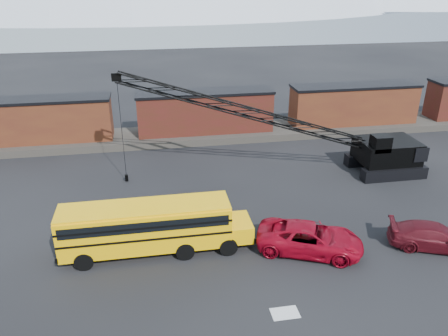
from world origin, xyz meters
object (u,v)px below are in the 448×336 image
object	(u,v)px
red_pickup	(310,238)
maroon_suv	(434,236)
school_bus	(152,226)
crawler_crane	(266,117)

from	to	relation	value
red_pickup	maroon_suv	xyz separation A→B (m)	(7.69, -0.94, -0.11)
school_bus	crawler_crane	bearing A→B (deg)	45.03
school_bus	maroon_suv	distance (m)	17.31
school_bus	maroon_suv	bearing A→B (deg)	-8.47
maroon_suv	red_pickup	bearing A→B (deg)	104.15
school_bus	red_pickup	size ratio (longest dim) A/B	1.83
school_bus	red_pickup	bearing A→B (deg)	-9.68
school_bus	red_pickup	world-z (taller)	school_bus
red_pickup	crawler_crane	world-z (taller)	crawler_crane
school_bus	maroon_suv	size ratio (longest dim) A/B	2.17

